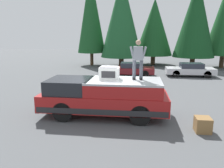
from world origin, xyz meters
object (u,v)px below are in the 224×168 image
at_px(person_on_truck_bed, 138,59).
at_px(wooden_crate, 203,125).
at_px(pickup_truck, 104,97).
at_px(compressor_unit, 109,73).
at_px(parked_car_silver, 190,70).
at_px(parked_car_maroon, 131,69).

height_order(person_on_truck_bed, wooden_crate, person_on_truck_bed).
xyz_separation_m(pickup_truck, compressor_unit, (0.13, -0.22, 1.05)).
relative_size(pickup_truck, wooden_crate, 9.89).
xyz_separation_m(parked_car_silver, wooden_crate, (-11.71, 2.05, -0.30)).
relative_size(parked_car_maroon, wooden_crate, 7.32).
relative_size(person_on_truck_bed, wooden_crate, 3.02).
xyz_separation_m(parked_car_maroon, wooden_crate, (-11.36, -3.11, -0.30)).
bearing_deg(parked_car_silver, parked_car_maroon, 93.89).
bearing_deg(wooden_crate, person_on_truck_bed, 59.71).
bearing_deg(parked_car_silver, person_on_truck_bed, 156.28).
bearing_deg(person_on_truck_bed, pickup_truck, 98.04).
height_order(pickup_truck, compressor_unit, compressor_unit).
bearing_deg(compressor_unit, parked_car_maroon, -3.28).
xyz_separation_m(person_on_truck_bed, parked_car_silver, (10.27, -4.51, -1.97)).
xyz_separation_m(pickup_truck, wooden_crate, (-1.23, -3.91, -0.59)).
xyz_separation_m(compressor_unit, person_on_truck_bed, (0.08, -1.22, 0.62)).
distance_m(parked_car_silver, wooden_crate, 11.89).
bearing_deg(compressor_unit, pickup_truck, 120.03).
height_order(pickup_truck, person_on_truck_bed, person_on_truck_bed).
relative_size(parked_car_silver, wooden_crate, 7.32).
relative_size(pickup_truck, parked_car_silver, 1.35).
xyz_separation_m(parked_car_silver, parked_car_maroon, (-0.35, 5.16, 0.00)).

